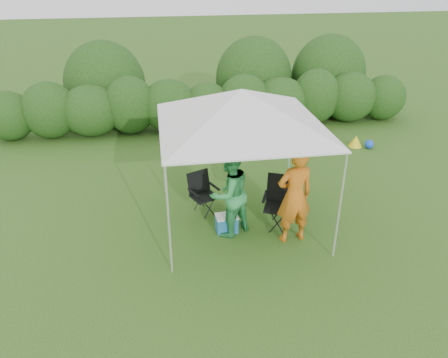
{
  "coord_description": "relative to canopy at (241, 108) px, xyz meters",
  "views": [
    {
      "loc": [
        -1.55,
        -7.2,
        5.02
      ],
      "look_at": [
        -0.35,
        0.4,
        1.05
      ],
      "focal_mm": 35.0,
      "sensor_mm": 36.0,
      "label": 1
    }
  ],
  "objects": [
    {
      "name": "canopy",
      "position": [
        0.0,
        0.0,
        0.0
      ],
      "size": [
        3.1,
        3.1,
        2.83
      ],
      "color": "silver",
      "rests_on": "ground"
    },
    {
      "name": "woman",
      "position": [
        -0.3,
        -0.44,
        -1.55
      ],
      "size": [
        1.11,
        1.04,
        1.82
      ],
      "primitive_type": "imported",
      "rotation": [
        0.0,
        0.0,
        3.66
      ],
      "color": "green",
      "rests_on": "ground"
    },
    {
      "name": "cooler",
      "position": [
        -0.34,
        -0.38,
        -2.28
      ],
      "size": [
        0.46,
        0.35,
        0.37
      ],
      "rotation": [
        0.0,
        0.0,
        0.06
      ],
      "color": "#226A9F",
      "rests_on": "ground"
    },
    {
      "name": "chair_right",
      "position": [
        0.78,
        -0.3,
        -1.86
      ],
      "size": [
        0.81,
        0.78,
        1.07
      ],
      "rotation": [
        0.0,
        0.0,
        -0.39
      ],
      "color": "black",
      "rests_on": "ground"
    },
    {
      "name": "bottle",
      "position": [
        -0.28,
        -0.42,
        -1.98
      ],
      "size": [
        0.06,
        0.06,
        0.22
      ],
      "primitive_type": "cylinder",
      "color": "#592D0C",
      "rests_on": "cooler"
    },
    {
      "name": "lawn_toy",
      "position": [
        4.19,
        3.33,
        -2.31
      ],
      "size": [
        0.65,
        0.54,
        0.32
      ],
      "color": "yellow",
      "rests_on": "ground"
    },
    {
      "name": "man",
      "position": [
        0.88,
        -0.85,
        -1.48
      ],
      "size": [
        0.77,
        0.57,
        1.96
      ],
      "primitive_type": "imported",
      "rotation": [
        0.0,
        0.0,
        3.29
      ],
      "color": "orange",
      "rests_on": "ground"
    },
    {
      "name": "ground",
      "position": [
        0.0,
        -0.5,
        -2.46
      ],
      "size": [
        70.0,
        70.0,
        0.0
      ],
      "primitive_type": "plane",
      "color": "#38621E"
    },
    {
      "name": "chair_left",
      "position": [
        -0.74,
        0.48,
        -1.95
      ],
      "size": [
        0.69,
        0.67,
        0.91
      ],
      "rotation": [
        0.0,
        0.0,
        0.43
      ],
      "color": "black",
      "rests_on": "ground"
    },
    {
      "name": "hedge",
      "position": [
        0.0,
        5.5,
        -1.64
      ],
      "size": [
        13.38,
        1.53,
        1.8
      ],
      "color": "#244C18",
      "rests_on": "ground"
    }
  ]
}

